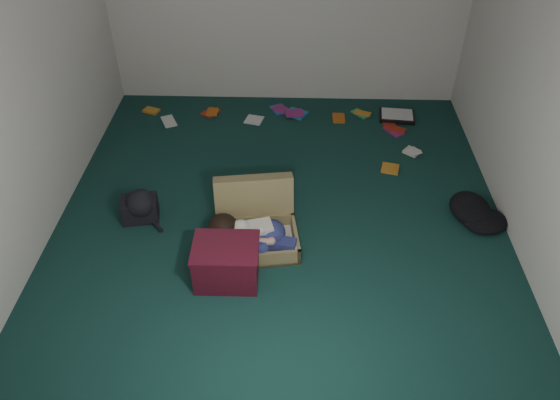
{
  "coord_description": "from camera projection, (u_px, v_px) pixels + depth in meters",
  "views": [
    {
      "loc": [
        0.11,
        -3.69,
        3.26
      ],
      "look_at": [
        0.0,
        -0.15,
        0.35
      ],
      "focal_mm": 35.0,
      "sensor_mm": 36.0,
      "label": 1
    }
  ],
  "objects": [
    {
      "name": "floor",
      "position": [
        281.0,
        219.0,
        4.93
      ],
      "size": [
        4.5,
        4.5,
        0.0
      ],
      "primitive_type": "plane",
      "color": "#133631",
      "rests_on": "ground"
    },
    {
      "name": "wall_right",
      "position": [
        549.0,
        94.0,
        4.05
      ],
      "size": [
        0.0,
        4.5,
        4.5
      ],
      "primitive_type": "plane",
      "rotation": [
        1.57,
        0.0,
        -1.57
      ],
      "color": "silver",
      "rests_on": "ground"
    },
    {
      "name": "person",
      "position": [
        252.0,
        234.0,
        4.5
      ],
      "size": [
        0.75,
        0.36,
        0.31
      ],
      "rotation": [
        0.0,
        0.0,
        0.14
      ],
      "color": "white",
      "rests_on": "suitcase"
    },
    {
      "name": "suitcase",
      "position": [
        256.0,
        224.0,
        4.66
      ],
      "size": [
        0.76,
        0.75,
        0.5
      ],
      "rotation": [
        0.0,
        0.0,
        0.14
      ],
      "color": "olive",
      "rests_on": "floor"
    },
    {
      "name": "paper_tray",
      "position": [
        397.0,
        116.0,
        6.28
      ],
      "size": [
        0.42,
        0.33,
        0.05
      ],
      "rotation": [
        0.0,
        0.0,
        -0.1
      ],
      "color": "black",
      "rests_on": "floor"
    },
    {
      "name": "maroon_bin",
      "position": [
        227.0,
        263.0,
        4.27
      ],
      "size": [
        0.51,
        0.41,
        0.35
      ],
      "rotation": [
        0.0,
        0.0,
        0.01
      ],
      "color": "#4C0F1F",
      "rests_on": "floor"
    },
    {
      "name": "wall_front",
      "position": [
        265.0,
        338.0,
        2.37
      ],
      "size": [
        4.5,
        0.0,
        4.5
      ],
      "primitive_type": "plane",
      "rotation": [
        -1.57,
        0.0,
        0.0
      ],
      "color": "silver",
      "rests_on": "ground"
    },
    {
      "name": "book_scatter",
      "position": [
        301.0,
        124.0,
        6.18
      ],
      "size": [
        3.11,
        1.39,
        0.02
      ],
      "color": "orange",
      "rests_on": "floor"
    },
    {
      "name": "wall_left",
      "position": [
        18.0,
        86.0,
        4.15
      ],
      "size": [
        0.0,
        4.5,
        4.5
      ],
      "primitive_type": "plane",
      "rotation": [
        1.57,
        0.0,
        1.57
      ],
      "color": "silver",
      "rests_on": "ground"
    },
    {
      "name": "clothing_pile",
      "position": [
        470.0,
        212.0,
        4.89
      ],
      "size": [
        0.57,
        0.51,
        0.15
      ],
      "primitive_type": null,
      "rotation": [
        0.0,
        0.0,
        0.28
      ],
      "color": "black",
      "rests_on": "floor"
    },
    {
      "name": "backpack",
      "position": [
        140.0,
        208.0,
        4.87
      ],
      "size": [
        0.44,
        0.38,
        0.24
      ],
      "primitive_type": null,
      "rotation": [
        0.0,
        0.0,
        0.17
      ],
      "color": "black",
      "rests_on": "floor"
    }
  ]
}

